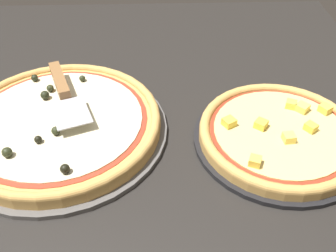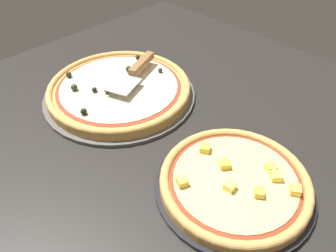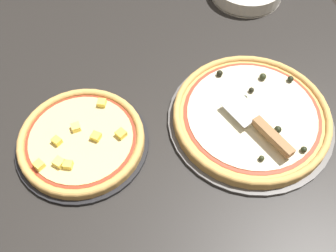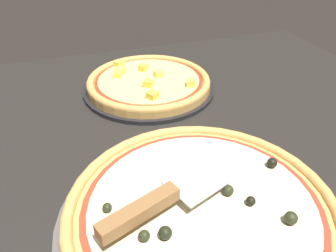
# 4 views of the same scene
# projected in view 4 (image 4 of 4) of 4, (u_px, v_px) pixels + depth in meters

# --- Properties ---
(ground_plane) EXTENTS (1.29, 1.18, 0.04)m
(ground_plane) POSITION_uv_depth(u_px,v_px,m) (181.00, 167.00, 0.62)
(ground_plane) COLOR black
(pizza_pan_front) EXTENTS (0.43, 0.43, 0.01)m
(pizza_pan_front) POSITION_uv_depth(u_px,v_px,m) (201.00, 218.00, 0.49)
(pizza_pan_front) COLOR #565451
(pizza_pan_front) RESTS_ON ground_plane
(pizza_front) EXTENTS (0.40, 0.40, 0.04)m
(pizza_front) POSITION_uv_depth(u_px,v_px,m) (202.00, 208.00, 0.48)
(pizza_front) COLOR tan
(pizza_front) RESTS_ON pizza_pan_front
(pizza_pan_back) EXTENTS (0.33, 0.33, 0.01)m
(pizza_pan_back) POSITION_uv_depth(u_px,v_px,m) (149.00, 88.00, 0.84)
(pizza_pan_back) COLOR black
(pizza_pan_back) RESTS_ON ground_plane
(pizza_back) EXTENTS (0.31, 0.31, 0.04)m
(pizza_back) POSITION_uv_depth(u_px,v_px,m) (149.00, 82.00, 0.83)
(pizza_back) COLOR tan
(pizza_back) RESTS_ON pizza_pan_back
(serving_spatula) EXTENTS (0.21, 0.12, 0.02)m
(serving_spatula) POSITION_uv_depth(u_px,v_px,m) (153.00, 204.00, 0.44)
(serving_spatula) COLOR #B7B7BC
(serving_spatula) RESTS_ON pizza_front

